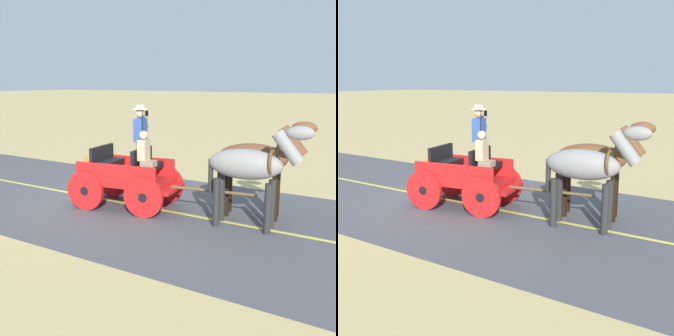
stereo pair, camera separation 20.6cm
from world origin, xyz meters
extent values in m
plane|color=tan|center=(0.00, 0.00, 0.00)|extent=(200.00, 200.00, 0.00)
cube|color=#4C4C51|center=(0.00, 0.00, 0.00)|extent=(6.16, 160.00, 0.01)
cube|color=#DBCC4C|center=(0.00, 0.00, 0.01)|extent=(0.12, 160.00, 0.00)
cube|color=red|center=(0.15, 0.97, 0.66)|extent=(1.53, 2.36, 0.12)
cube|color=red|center=(-0.42, 0.88, 0.94)|extent=(0.38, 2.07, 0.44)
cube|color=red|center=(0.71, 1.06, 0.94)|extent=(0.38, 2.07, 0.44)
cube|color=red|center=(-0.04, 2.18, 0.56)|extent=(1.10, 0.40, 0.08)
cube|color=red|center=(0.33, -0.21, 0.48)|extent=(0.74, 0.31, 0.06)
cube|color=black|center=(0.05, 1.57, 1.04)|extent=(1.06, 0.51, 0.14)
cube|color=black|center=(0.08, 1.39, 1.26)|extent=(1.02, 0.24, 0.44)
cube|color=black|center=(0.22, 0.48, 1.04)|extent=(1.06, 0.51, 0.14)
cube|color=black|center=(0.25, 0.30, 1.26)|extent=(1.02, 0.24, 0.44)
cylinder|color=red|center=(-0.61, 1.63, 0.48)|extent=(0.25, 0.96, 0.96)
cylinder|color=black|center=(-0.61, 1.63, 0.48)|extent=(0.15, 0.23, 0.21)
cylinder|color=red|center=(0.67, 1.83, 0.48)|extent=(0.25, 0.96, 0.96)
cylinder|color=black|center=(0.67, 1.83, 0.48)|extent=(0.15, 0.23, 0.21)
cylinder|color=red|center=(-0.38, 0.11, 0.48)|extent=(0.25, 0.96, 0.96)
cylinder|color=black|center=(-0.38, 0.11, 0.48)|extent=(0.15, 0.23, 0.21)
cylinder|color=red|center=(0.91, 0.31, 0.48)|extent=(0.25, 0.96, 0.96)
cylinder|color=black|center=(0.91, 0.31, 0.48)|extent=(0.15, 0.23, 0.21)
cylinder|color=brown|center=(-0.19, 3.14, 0.61)|extent=(0.38, 1.99, 0.07)
cylinder|color=black|center=(0.35, 1.62, 1.74)|extent=(0.02, 0.02, 1.30)
cylinder|color=#998466|center=(-0.05, 1.27, 1.17)|extent=(0.22, 0.22, 0.90)
cube|color=#2D4C99|center=(-0.05, 1.27, 1.90)|extent=(0.37, 0.27, 0.56)
sphere|color=tan|center=(-0.05, 1.27, 2.30)|extent=(0.22, 0.22, 0.22)
cylinder|color=beige|center=(-0.05, 1.27, 2.40)|extent=(0.36, 0.36, 0.01)
cylinder|color=beige|center=(-0.05, 1.27, 2.45)|extent=(0.20, 0.20, 0.10)
cylinder|color=#2D4C99|center=(-0.24, 1.29, 2.08)|extent=(0.27, 0.12, 0.32)
cube|color=black|center=(-0.30, 1.30, 2.28)|extent=(0.03, 0.07, 0.14)
cube|color=#998466|center=(0.28, 1.73, 1.18)|extent=(0.33, 0.36, 0.14)
cube|color=tan|center=(0.30, 1.61, 1.49)|extent=(0.33, 0.24, 0.48)
sphere|color=beige|center=(0.30, 1.61, 1.84)|extent=(0.20, 0.20, 0.20)
ellipsoid|color=brown|center=(-0.72, 3.87, 1.37)|extent=(0.87, 1.64, 0.64)
cylinder|color=black|center=(-1.01, 4.37, 0.53)|extent=(0.15, 0.15, 1.05)
cylinder|color=black|center=(-0.65, 4.44, 0.53)|extent=(0.15, 0.15, 1.05)
cylinder|color=black|center=(-0.78, 3.30, 0.53)|extent=(0.15, 0.15, 1.05)
cylinder|color=black|center=(-0.43, 3.37, 0.53)|extent=(0.15, 0.15, 1.05)
cylinder|color=brown|center=(-0.89, 4.70, 1.77)|extent=(0.39, 0.69, 0.73)
ellipsoid|color=brown|center=(-0.94, 4.91, 2.07)|extent=(0.33, 0.57, 0.28)
cube|color=black|center=(-0.89, 4.68, 1.81)|extent=(0.16, 0.50, 0.56)
cylinder|color=black|center=(-0.57, 3.15, 1.07)|extent=(0.11, 0.11, 0.70)
torus|color=brown|center=(-0.83, 4.41, 1.45)|extent=(0.55, 0.18, 0.55)
ellipsoid|color=gray|center=(0.08, 4.00, 1.37)|extent=(0.73, 1.61, 0.64)
cylinder|color=#272726|center=(-0.16, 4.52, 0.53)|extent=(0.15, 0.15, 1.05)
cylinder|color=#272726|center=(0.20, 4.56, 0.53)|extent=(0.15, 0.15, 1.05)
cylinder|color=#272726|center=(-0.04, 3.43, 0.53)|extent=(0.15, 0.15, 1.05)
cylinder|color=#272726|center=(0.32, 3.48, 0.53)|extent=(0.15, 0.15, 1.05)
cylinder|color=gray|center=(-0.01, 4.83, 1.77)|extent=(0.33, 0.67, 0.73)
ellipsoid|color=gray|center=(-0.04, 5.05, 2.07)|extent=(0.28, 0.56, 0.28)
cube|color=#272726|center=(-0.01, 4.82, 1.81)|extent=(0.12, 0.51, 0.56)
cylinder|color=#272726|center=(0.16, 3.26, 1.07)|extent=(0.11, 0.11, 0.70)
torus|color=brown|center=(0.02, 4.54, 1.45)|extent=(0.55, 0.13, 0.55)
cone|color=orange|center=(-2.86, -3.07, 0.25)|extent=(0.32, 0.32, 0.50)
camera|label=1|loc=(8.11, 7.01, 3.06)|focal=44.45mm
camera|label=2|loc=(8.00, 7.19, 3.06)|focal=44.45mm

